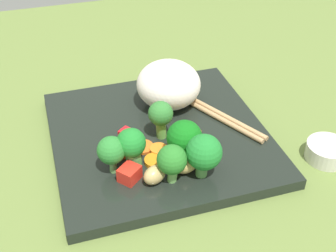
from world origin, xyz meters
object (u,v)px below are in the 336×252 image
Objects in this scene: square_plate at (159,137)px; rice_mound at (169,84)px; carrot_slice_1 at (155,161)px; broccoli_floret_0 at (172,160)px; sauce_cup at (327,151)px; chopstick_pair at (206,109)px.

rice_mound is (-3.33, -6.29, 4.23)cm from square_plate.
rice_mound is 13.85cm from carrot_slice_1.
square_plate is 10.58× the size of carrot_slice_1.
broccoli_floret_0 is at bearing 74.14° from rice_mound.
broccoli_floret_0 is at bearing -1.64° from sauce_cup.
square_plate is 1.49× the size of chopstick_pair.
chopstick_pair is (-9.22, -12.46, -2.66)cm from broccoli_floret_0.
square_plate is 5.10× the size of sauce_cup.
carrot_slice_1 is at bearing -10.32° from sauce_cup.
rice_mound is 16.40cm from broccoli_floret_0.
broccoli_floret_0 is 0.88× the size of sauce_cup.
square_plate is at bearing 62.11° from rice_mound.
broccoli_floret_0 is (1.15, 9.48, 3.81)cm from square_plate.
square_plate is 8.27cm from rice_mound.
carrot_slice_1 is 13.69cm from chopstick_pair.
chopstick_pair reaches higher than carrot_slice_1.
chopstick_pair is (-10.34, -8.97, 0.07)cm from carrot_slice_1.
chopstick_pair is at bearing -159.71° from square_plate.
broccoli_floret_0 is at bearing 107.79° from carrot_slice_1.
rice_mound is 1.65× the size of sauce_cup.
chopstick_pair reaches higher than square_plate.
rice_mound is at bearing -44.00° from sauce_cup.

